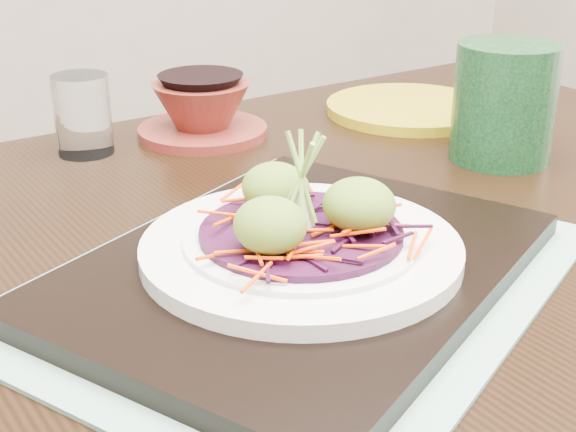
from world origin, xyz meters
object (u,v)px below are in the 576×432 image
water_glass (83,115)px  terracotta_bowl_set (202,112)px  yellow_plate (410,108)px  green_jar (504,103)px  serving_tray (301,267)px  white_plate (301,247)px  dining_table (295,352)px

water_glass → terracotta_bowl_set: water_glass is taller
water_glass → yellow_plate: 0.42m
yellow_plate → green_jar: size_ratio=1.71×
serving_tray → white_plate: bearing=-27.0°
white_plate → yellow_plate: size_ratio=1.13×
serving_tray → dining_table: bearing=36.5°
green_jar → terracotta_bowl_set: bearing=136.3°
green_jar → dining_table: bearing=-165.0°
white_plate → green_jar: bearing=22.4°
yellow_plate → green_jar: green_jar is taller
serving_tray → yellow_plate: (0.36, 0.33, -0.01)m
dining_table → water_glass: water_glass is taller
water_glass → terracotta_bowl_set: 0.14m
white_plate → green_jar: size_ratio=1.94×
serving_tray → white_plate: (0.00, 0.00, 0.02)m
water_glass → terracotta_bowl_set: bearing=-3.0°
white_plate → water_glass: 0.39m
serving_tray → terracotta_bowl_set: bearing=50.2°
yellow_plate → dining_table: bearing=-140.4°
water_glass → green_jar: size_ratio=0.70×
white_plate → water_glass: bearing=98.1°
green_jar → serving_tray: bearing=-157.6°
serving_tray → yellow_plate: bearing=15.5°
serving_tray → yellow_plate: serving_tray is taller
serving_tray → yellow_plate: size_ratio=1.74×
serving_tray → terracotta_bowl_set: size_ratio=1.90×
yellow_plate → green_jar: bearing=-98.0°
white_plate → terracotta_bowl_set: size_ratio=1.24×
serving_tray → green_jar: (0.33, 0.14, 0.05)m
dining_table → green_jar: green_jar is taller
dining_table → green_jar: (0.31, 0.08, 0.17)m
dining_table → white_plate: 0.15m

